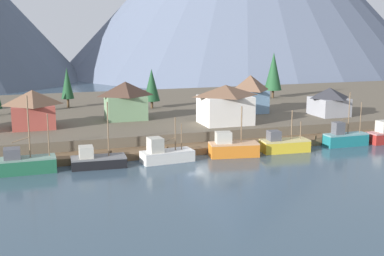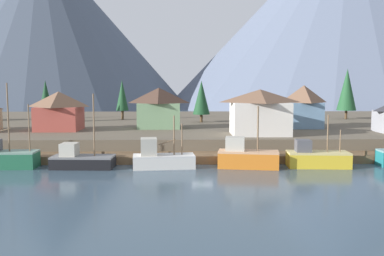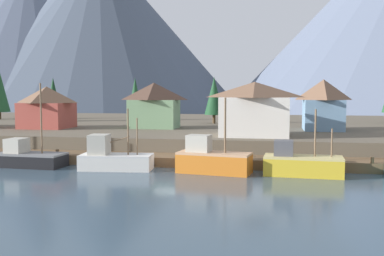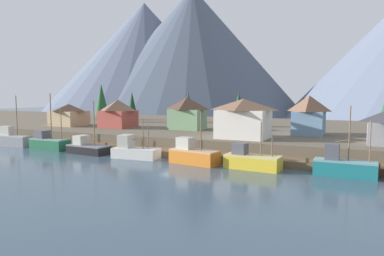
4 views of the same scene
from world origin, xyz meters
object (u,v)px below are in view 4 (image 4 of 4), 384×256
object	(u,v)px
fishing_boat_yellow	(252,161)
house_red	(118,113)
house_blue	(309,115)
fishing_boat_green	(49,143)
conifer_near_right	(101,99)
fishing_boat_white	(134,151)
fishing_boat_teal	(343,166)
conifer_near_left	(239,106)
conifer_mid_left	(188,104)
fishing_boat_grey	(13,139)
conifer_back_left	(132,105)
house_green	(187,113)
fishing_boat_orange	(193,155)
house_white	(243,118)
house_tan	(69,115)
fishing_boat_black	(87,148)

from	to	relation	value
fishing_boat_yellow	house_red	bearing A→B (deg)	156.81
house_red	house_blue	world-z (taller)	house_blue
fishing_boat_green	conifer_near_right	size ratio (longest dim) A/B	0.96
fishing_boat_white	fishing_boat_yellow	bearing A→B (deg)	-4.93
fishing_boat_teal	conifer_near_left	size ratio (longest dim) A/B	1.08
fishing_boat_teal	conifer_mid_left	size ratio (longest dim) A/B	1.05
fishing_boat_green	fishing_boat_yellow	size ratio (longest dim) A/B	1.35
fishing_boat_grey	fishing_boat_green	distance (m)	9.59
fishing_boat_green	conifer_near_right	bearing A→B (deg)	116.50
fishing_boat_teal	house_red	bearing A→B (deg)	159.90
conifer_back_left	house_blue	bearing A→B (deg)	-13.30
house_green	conifer_mid_left	distance (m)	19.12
fishing_boat_orange	house_white	xyz separation A→B (m)	(3.54, 11.55, 4.52)
fishing_boat_orange	house_white	bearing A→B (deg)	81.97
house_tan	fishing_boat_yellow	bearing A→B (deg)	-18.95
fishing_boat_yellow	fishing_boat_teal	xyz separation A→B (m)	(10.92, 0.52, 0.13)
fishing_boat_grey	conifer_near_left	distance (m)	46.24
fishing_boat_green	fishing_boat_teal	bearing A→B (deg)	-0.14
fishing_boat_green	house_red	world-z (taller)	fishing_boat_green
fishing_boat_white	fishing_boat_teal	world-z (taller)	fishing_boat_teal
house_tan	fishing_boat_orange	bearing A→B (deg)	-22.80
fishing_boat_white	house_blue	size ratio (longest dim) A/B	1.06
fishing_boat_black	house_white	distance (m)	25.91
fishing_boat_teal	house_red	world-z (taller)	house_red
house_blue	fishing_boat_yellow	bearing A→B (deg)	-101.19
fishing_boat_teal	house_blue	distance (m)	22.18
fishing_boat_white	conifer_mid_left	xyz separation A→B (m)	(-9.56, 37.67, 6.20)
fishing_boat_green	conifer_mid_left	xyz separation A→B (m)	(8.64, 37.30, 6.10)
fishing_boat_yellow	house_blue	size ratio (longest dim) A/B	1.05
house_blue	fishing_boat_black	bearing A→B (deg)	-146.34
conifer_near_left	fishing_boat_white	bearing A→B (deg)	-100.85
conifer_back_left	house_green	bearing A→B (deg)	-27.86
fishing_boat_grey	house_white	world-z (taller)	fishing_boat_grey
house_green	fishing_boat_teal	bearing A→B (deg)	-33.05
fishing_boat_grey	house_tan	distance (m)	16.60
house_red	conifer_near_left	world-z (taller)	conifer_near_left
fishing_boat_yellow	fishing_boat_black	bearing A→B (deg)	-176.31
fishing_boat_grey	house_blue	world-z (taller)	house_blue
fishing_boat_orange	conifer_near_right	bearing A→B (deg)	151.24
house_white	fishing_boat_teal	bearing A→B (deg)	-34.64
fishing_boat_orange	house_red	bearing A→B (deg)	155.15
fishing_boat_green	house_red	bearing A→B (deg)	84.29
house_tan	house_white	size ratio (longest dim) A/B	0.88
house_tan	conifer_near_right	xyz separation A→B (m)	(-6.62, 19.14, 3.28)
fishing_boat_white	house_white	xyz separation A→B (m)	(13.50, 11.51, 4.66)
fishing_boat_black	fishing_boat_teal	size ratio (longest dim) A/B	1.03
fishing_boat_black	fishing_boat_yellow	size ratio (longest dim) A/B	1.19
fishing_boat_black	house_red	distance (m)	19.67
fishing_boat_grey	conifer_mid_left	bearing A→B (deg)	60.17
fishing_boat_green	house_blue	bearing A→B (deg)	26.67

